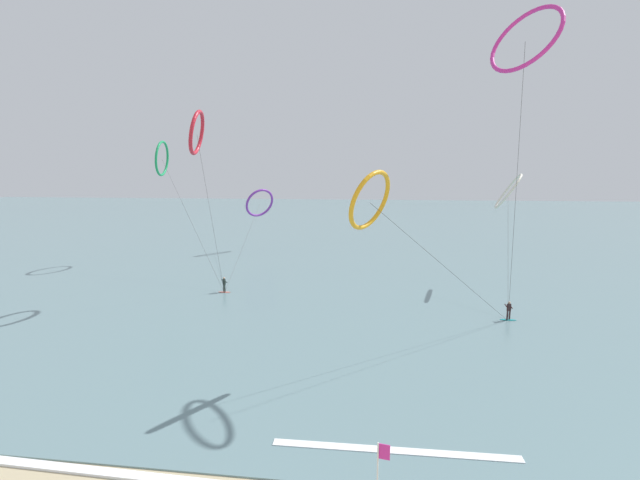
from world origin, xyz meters
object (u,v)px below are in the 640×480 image
at_px(kite_amber, 370,201).
at_px(kite_emerald, 162,159).
at_px(kite_violet, 260,203).
at_px(surfer_coral, 224,286).
at_px(kite_crimson, 197,133).
at_px(kite_ivory, 508,191).
at_px(beach_flag, 380,469).
at_px(surfer_teal, 509,312).
at_px(kite_magenta, 525,40).

bearing_deg(kite_amber, kite_emerald, -105.67).
xyz_separation_m(kite_violet, kite_amber, (18.59, -42.70, 3.16)).
bearing_deg(surfer_coral, kite_violet, 137.89).
distance_m(kite_crimson, kite_ivory, 34.38).
bearing_deg(kite_ivory, kite_amber, -21.45).
distance_m(kite_amber, kite_ivory, 28.60).
xyz_separation_m(kite_violet, beach_flag, (19.22, -54.66, -6.01)).
xyz_separation_m(kite_amber, kite_ivory, (15.24, 24.20, -0.33)).
height_order(surfer_coral, kite_ivory, kite_ivory).
relative_size(surfer_coral, kite_emerald, 0.09).
distance_m(kite_violet, kite_emerald, 16.87).
relative_size(kite_emerald, kite_ivory, 1.17).
relative_size(surfer_coral, kite_crimson, 0.09).
distance_m(surfer_teal, beach_flag, 26.17).
xyz_separation_m(kite_violet, kite_emerald, (-11.38, -10.34, 6.94)).
height_order(kite_violet, kite_magenta, kite_magenta).
distance_m(surfer_coral, kite_ivory, 33.37).
bearing_deg(kite_emerald, surfer_teal, 55.65).
distance_m(kite_amber, beach_flag, 15.08).
height_order(surfer_coral, kite_magenta, kite_magenta).
relative_size(kite_emerald, beach_flag, 5.80).
bearing_deg(surfer_teal, surfer_coral, -38.27).
bearing_deg(kite_violet, kite_emerald, -3.37).
bearing_deg(kite_violet, kite_magenta, 81.33).
xyz_separation_m(kite_violet, kite_magenta, (28.52, -37.88, 13.53)).
bearing_deg(kite_violet, kite_crimson, 46.76).
bearing_deg(kite_crimson, beach_flag, 23.96).
bearing_deg(beach_flag, kite_ivory, 68.00).
bearing_deg(kite_crimson, surfer_coral, 123.82).
height_order(surfer_teal, kite_violet, kite_violet).
height_order(kite_violet, kite_ivory, kite_ivory).
bearing_deg(kite_amber, surfer_teal, 164.83).
relative_size(kite_emerald, kite_amber, 1.29).
relative_size(kite_violet, kite_magenta, 1.19).
bearing_deg(kite_crimson, kite_amber, 39.08).
height_order(kite_crimson, kite_ivory, kite_crimson).
xyz_separation_m(kite_magenta, kite_ivory, (5.31, 19.39, -10.71)).
bearing_deg(kite_amber, beach_flag, 34.55).
xyz_separation_m(surfer_teal, surfer_coral, (-27.94, 5.49, 0.00)).
bearing_deg(kite_emerald, surfer_coral, 34.76).
bearing_deg(kite_violet, surfer_coral, 50.67).
bearing_deg(kite_violet, kite_amber, 67.88).
height_order(kite_ivory, beach_flag, kite_ivory).
bearing_deg(surfer_teal, kite_ivory, -130.64).
bearing_deg(kite_ivory, surfer_teal, -2.75).
distance_m(kite_ivory, beach_flag, 39.99).
distance_m(kite_emerald, beach_flag, 55.39).
bearing_deg(beach_flag, kite_emerald, 124.63).
relative_size(surfer_teal, kite_violet, 0.06).
bearing_deg(kite_amber, kite_violet, -124.95).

